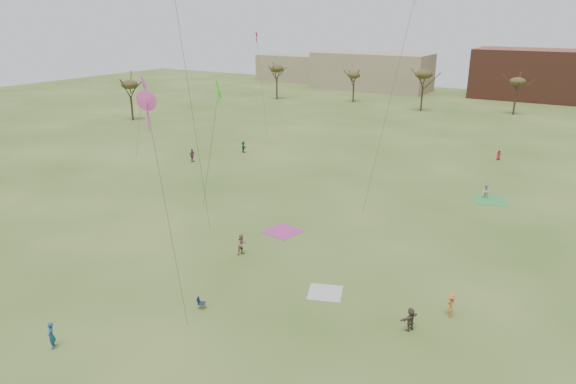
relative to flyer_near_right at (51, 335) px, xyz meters
The scene contains 18 objects.
ground 9.55m from the flyer_near_right, 56.48° to the left, with size 260.00×260.00×0.00m, color #37541A.
flyer_near_right is the anchor object (origin of this frame).
spectator_fore_b 17.31m from the flyer_near_right, 82.63° to the left, with size 0.92×0.72×1.90m, color #997561.
spectator_fore_c 22.98m from the flyer_near_right, 36.08° to the left, with size 1.53×0.49×1.65m, color brown.
flyer_mid_b 26.33m from the flyer_near_right, 39.25° to the left, with size 1.11×0.64×1.71m, color orange.
spectator_mid_d 43.94m from the flyer_near_right, 119.69° to the left, with size 1.12×0.47×1.92m, color #893973.
spectator_mid_e 46.90m from the flyer_near_right, 68.25° to the left, with size 0.84×0.65×1.73m, color silver.
flyer_far_a 49.92m from the flyer_near_right, 111.95° to the left, with size 1.64×0.52×1.77m, color #246D34.
flyer_far_b 63.80m from the flyer_near_right, 75.96° to the left, with size 0.70×0.46×1.44m, color maroon.
blanket_cream 18.92m from the flyer_near_right, 52.42° to the left, with size 2.50×2.50×0.03m, color beige.
blanket_plum 23.44m from the flyer_near_right, 83.63° to the left, with size 3.04×3.04×0.03m, color #B1368A.
blanket_olive 46.55m from the flyer_near_right, 67.28° to the left, with size 3.42×3.42×0.03m, color green.
camp_chair_center 9.82m from the flyer_near_right, 59.50° to the left, with size 0.71×0.68×0.87m.
kites_aloft 30.25m from the flyer_near_right, 80.92° to the left, with size 68.72×56.96×27.68m.
tree_line 87.30m from the flyer_near_right, 88.42° to the left, with size 117.44×49.32×8.91m.
building_tan 126.54m from the flyer_near_right, 103.61° to the left, with size 32.00×14.00×10.00m, color #937F60.
building_brick 128.43m from the flyer_near_right, 85.42° to the left, with size 26.00×16.00×12.00m, color brown.
building_tan_west 143.04m from the flyer_near_right, 114.70° to the left, with size 20.00×12.00×8.00m, color #937F60.
Camera 1 is at (21.84, -24.10, 19.85)m, focal length 32.47 mm.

